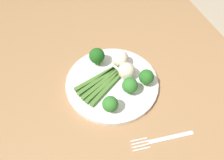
# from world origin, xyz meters

# --- Properties ---
(ground_plane) EXTENTS (6.00, 6.00, 0.02)m
(ground_plane) POSITION_xyz_m (0.00, 0.00, -0.01)
(ground_plane) COLOR #B7A88E
(dining_table) EXTENTS (1.18, 0.84, 0.75)m
(dining_table) POSITION_xyz_m (0.00, 0.00, 0.64)
(dining_table) COLOR #9E754C
(dining_table) RESTS_ON ground_plane
(plate) EXTENTS (0.28, 0.28, 0.01)m
(plate) POSITION_xyz_m (-0.01, 0.04, 0.76)
(plate) COLOR white
(plate) RESTS_ON dining_table
(asparagus_bundle) EXTENTS (0.12, 0.15, 0.01)m
(asparagus_bundle) POSITION_xyz_m (-0.01, 0.07, 0.77)
(asparagus_bundle) COLOR #47752D
(asparagus_bundle) RESTS_ON plate
(broccoli_right) EXTENTS (0.04, 0.04, 0.05)m
(broccoli_right) POSITION_xyz_m (-0.10, 0.07, 0.80)
(broccoli_right) COLOR #609E3D
(broccoli_right) RESTS_ON plate
(broccoli_front_left) EXTENTS (0.04, 0.04, 0.05)m
(broccoli_front_left) POSITION_xyz_m (-0.06, -0.00, 0.80)
(broccoli_front_left) COLOR #609E3D
(broccoli_front_left) RESTS_ON plate
(broccoli_left) EXTENTS (0.04, 0.04, 0.05)m
(broccoli_left) POSITION_xyz_m (-0.04, -0.06, 0.80)
(broccoli_left) COLOR #568E33
(broccoli_left) RESTS_ON plate
(broccoli_back_right) EXTENTS (0.05, 0.05, 0.06)m
(broccoli_back_right) POSITION_xyz_m (0.07, 0.06, 0.80)
(broccoli_back_right) COLOR #4C7F2B
(broccoli_back_right) RESTS_ON plate
(cauliflower_outer_edge) EXTENTS (0.05, 0.05, 0.05)m
(cauliflower_outer_edge) POSITION_xyz_m (0.00, -0.01, 0.79)
(cauliflower_outer_edge) COLOR beige
(cauliflower_outer_edge) RESTS_ON plate
(cauliflower_near_fork) EXTENTS (0.05, 0.05, 0.05)m
(cauliflower_near_fork) POSITION_xyz_m (0.05, -0.01, 0.79)
(cauliflower_near_fork) COLOR silver
(cauliflower_near_fork) RESTS_ON plate
(fork) EXTENTS (0.03, 0.17, 0.00)m
(fork) POSITION_xyz_m (-0.21, -0.04, 0.76)
(fork) COLOR silver
(fork) RESTS_ON dining_table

